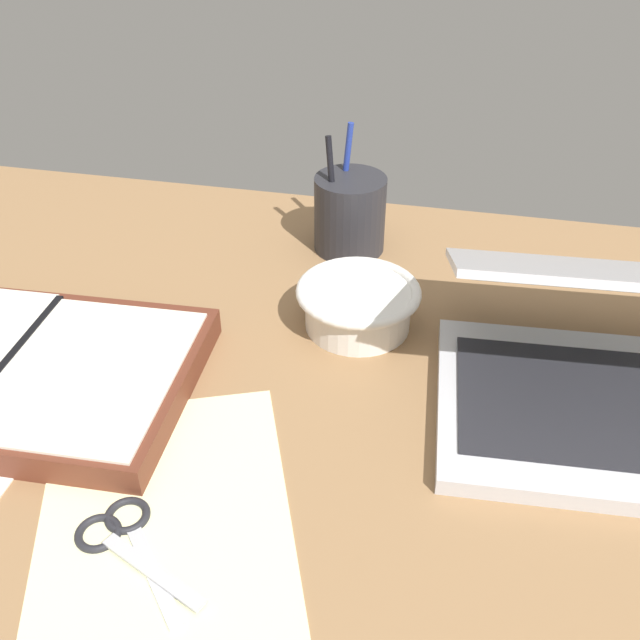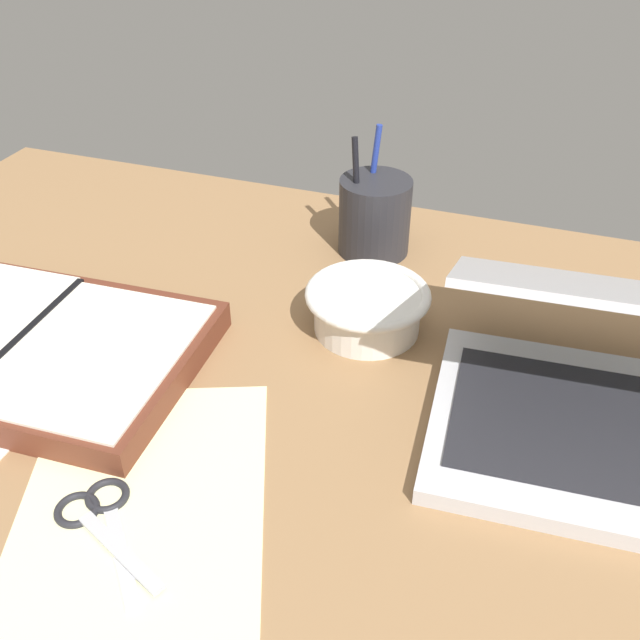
{
  "view_description": "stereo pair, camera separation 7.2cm",
  "coord_description": "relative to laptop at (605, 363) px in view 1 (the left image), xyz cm",
  "views": [
    {
      "loc": [
        12.82,
        -48.97,
        51.29
      ],
      "look_at": [
        0.39,
        8.36,
        9.0
      ],
      "focal_mm": 40.0,
      "sensor_mm": 36.0,
      "label": 1
    },
    {
      "loc": [
        19.77,
        -47.01,
        51.29
      ],
      "look_at": [
        0.39,
        8.36,
        9.0
      ],
      "focal_mm": 40.0,
      "sensor_mm": 36.0,
      "label": 2
    }
  ],
  "objects": [
    {
      "name": "desk_top",
      "position": [
        -28.67,
        -9.75,
        -6.12
      ],
      "size": [
        140.0,
        100.0,
        2.0
      ],
      "primitive_type": "cube",
      "color": "#936D47",
      "rests_on": "ground"
    },
    {
      "name": "laptop",
      "position": [
        0.0,
        0.0,
        0.0
      ],
      "size": [
        33.49,
        32.12,
        18.35
      ],
      "rotation": [
        0.0,
        0.0,
        0.06
      ],
      "color": "silver",
      "rests_on": "desk_top"
    },
    {
      "name": "bowl",
      "position": [
        -25.86,
        8.03,
        -2.14
      ],
      "size": [
        14.31,
        14.31,
        5.34
      ],
      "color": "silver",
      "rests_on": "desk_top"
    },
    {
      "name": "pen_cup",
      "position": [
        -30.11,
        25.7,
        0.11
      ],
      "size": [
        9.55,
        9.55,
        16.73
      ],
      "color": "#28282D",
      "rests_on": "desk_top"
    },
    {
      "name": "planner",
      "position": [
        -59.14,
        -9.8,
        -3.41
      ],
      "size": [
        38.43,
        26.48,
        3.59
      ],
      "rotation": [
        0.0,
        0.0,
        0.04
      ],
      "color": "brown",
      "rests_on": "desk_top"
    },
    {
      "name": "scissors",
      "position": [
        -39.68,
        -25.74,
        -4.78
      ],
      "size": [
        13.01,
        11.08,
        0.8
      ],
      "rotation": [
        0.0,
        0.0,
        -0.62
      ],
      "color": "#B7B7BC",
      "rests_on": "desk_top"
    },
    {
      "name": "paper_sheet_front",
      "position": [
        -37.37,
        -22.39,
        -5.04
      ],
      "size": [
        30.02,
        33.87,
        0.16
      ],
      "primitive_type": "cube",
      "rotation": [
        0.0,
        0.0,
        0.38
      ],
      "color": "#F4EFB2",
      "rests_on": "desk_top"
    }
  ]
}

